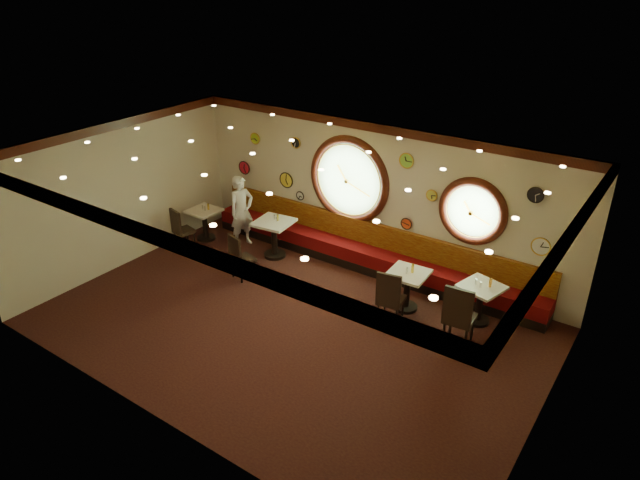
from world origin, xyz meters
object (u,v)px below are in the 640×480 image
(condiment_d_salt, at_px, (476,281))
(condiment_d_pepper, at_px, (481,285))
(table_c, at_px, (407,286))
(table_a, at_px, (205,221))
(condiment_b_pepper, at_px, (276,219))
(table_d, at_px, (480,299))
(condiment_c_bottle, at_px, (413,268))
(chair_b, at_px, (239,254))
(condiment_c_salt, at_px, (407,270))
(condiment_b_bottle, at_px, (278,218))
(condiment_b_salt, at_px, (274,217))
(chair_d, at_px, (459,312))
(condiment_a_salt, at_px, (203,207))
(chair_a, at_px, (180,226))
(table_b, at_px, (274,234))
(chair_c, at_px, (390,295))
(condiment_d_bottle, at_px, (490,282))
(condiment_a_bottle, at_px, (208,207))
(waiter, at_px, (242,211))
(condiment_c_pepper, at_px, (406,271))
(condiment_a_pepper, at_px, (205,208))

(condiment_d_salt, height_order, condiment_d_pepper, condiment_d_pepper)
(table_c, distance_m, condiment_d_salt, 1.29)
(condiment_d_pepper, bearing_deg, table_a, -177.50)
(condiment_d_salt, distance_m, condiment_b_pepper, 4.62)
(table_d, distance_m, condiment_c_bottle, 1.35)
(table_d, xyz_separation_m, chair_b, (-4.75, -1.33, 0.09))
(condiment_c_salt, bearing_deg, condiment_b_bottle, 174.54)
(condiment_b_salt, distance_m, condiment_b_pepper, 0.12)
(table_a, distance_m, chair_d, 6.71)
(condiment_a_salt, distance_m, condiment_c_salt, 5.44)
(chair_a, height_order, condiment_a_salt, chair_a)
(table_b, xyz_separation_m, chair_c, (3.45, -0.90, 0.08))
(table_c, bearing_deg, condiment_d_bottle, 15.81)
(chair_c, height_order, condiment_b_bottle, chair_c)
(condiment_d_salt, relative_size, condiment_d_bottle, 0.60)
(chair_a, distance_m, chair_c, 5.51)
(condiment_d_pepper, xyz_separation_m, condiment_a_bottle, (-6.65, -0.21, 0.01))
(condiment_c_salt, bearing_deg, condiment_d_bottle, 15.21)
(chair_d, xyz_separation_m, waiter, (-5.75, 0.88, 0.16))
(chair_a, bearing_deg, condiment_b_pepper, 37.25)
(condiment_d_salt, relative_size, condiment_c_bottle, 0.61)
(chair_a, height_order, condiment_c_salt, chair_a)
(condiment_a_salt, bearing_deg, condiment_c_pepper, -0.80)
(condiment_a_bottle, xyz_separation_m, waiter, (0.85, 0.24, 0.01))
(table_a, height_order, condiment_a_pepper, condiment_a_pepper)
(condiment_a_bottle, bearing_deg, waiter, 15.51)
(condiment_d_bottle, bearing_deg, condiment_c_pepper, -162.17)
(table_a, bearing_deg, condiment_a_pepper, -6.27)
(chair_b, bearing_deg, waiter, 144.66)
(condiment_b_salt, bearing_deg, condiment_c_salt, -5.55)
(table_b, xyz_separation_m, condiment_b_bottle, (0.06, 0.08, 0.40))
(table_a, height_order, condiment_d_pepper, condiment_d_pepper)
(chair_d, height_order, condiment_d_bottle, chair_d)
(table_c, relative_size, chair_d, 1.07)
(condiment_a_salt, bearing_deg, condiment_b_pepper, 7.49)
(condiment_a_bottle, height_order, condiment_c_bottle, condiment_c_bottle)
(table_d, relative_size, condiment_c_salt, 8.94)
(table_b, distance_m, condiment_c_pepper, 3.50)
(chair_d, relative_size, condiment_b_bottle, 5.17)
(table_d, bearing_deg, condiment_b_salt, -179.86)
(table_c, height_order, condiment_b_bottle, condiment_b_bottle)
(table_d, bearing_deg, table_a, -176.89)
(condiment_c_pepper, bearing_deg, waiter, 175.26)
(condiment_a_pepper, height_order, condiment_c_pepper, condiment_c_pepper)
(table_d, bearing_deg, table_b, -178.75)
(chair_c, distance_m, condiment_c_pepper, 0.63)
(condiment_a_pepper, distance_m, condiment_b_bottle, 1.98)
(condiment_b_salt, xyz_separation_m, condiment_d_salt, (4.73, 0.01, -0.10))
(chair_c, xyz_separation_m, condiment_a_bottle, (-5.30, 0.72, 0.22))
(table_d, relative_size, condiment_a_bottle, 5.75)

